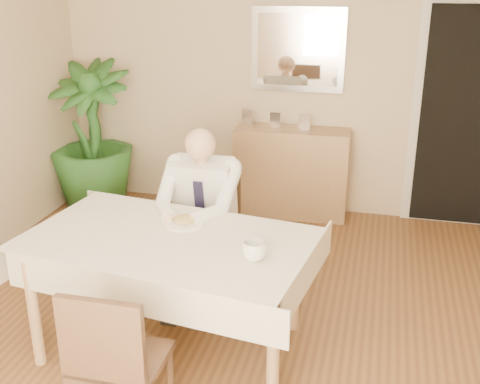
% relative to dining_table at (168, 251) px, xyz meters
% --- Properties ---
extents(room, '(5.00, 5.02, 2.60)m').
position_rel_dining_table_xyz_m(room, '(0.36, -0.00, 0.63)').
color(room, brown).
rests_on(room, ground).
extents(doorway, '(0.96, 0.07, 2.10)m').
position_rel_dining_table_xyz_m(doorway, '(1.91, 2.46, 0.33)').
color(doorway, beige).
rests_on(doorway, ground).
extents(mirror, '(0.86, 0.04, 0.76)m').
position_rel_dining_table_xyz_m(mirror, '(0.38, 2.47, 0.88)').
color(mirror, silver).
rests_on(mirror, room).
extents(dining_table, '(1.86, 1.26, 0.75)m').
position_rel_dining_table_xyz_m(dining_table, '(0.00, 0.00, 0.00)').
color(dining_table, '#A88053').
rests_on(dining_table, ground).
extents(chair_far, '(0.42, 0.42, 0.87)m').
position_rel_dining_table_xyz_m(chair_far, '(0.00, 0.88, -0.18)').
color(chair_far, '#432D1C').
rests_on(chair_far, ground).
extents(chair_near, '(0.42, 0.42, 0.89)m').
position_rel_dining_table_xyz_m(chair_near, '(0.03, -0.85, -0.17)').
color(chair_near, '#432D1C').
rests_on(chair_near, ground).
extents(seated_man, '(0.48, 0.72, 1.24)m').
position_rel_dining_table_xyz_m(seated_man, '(0.00, 0.59, 0.02)').
color(seated_man, white).
rests_on(seated_man, ground).
extents(plate, '(0.26, 0.26, 0.02)m').
position_rel_dining_table_xyz_m(plate, '(0.03, 0.22, 0.09)').
color(plate, white).
rests_on(plate, dining_table).
extents(food, '(0.14, 0.14, 0.06)m').
position_rel_dining_table_xyz_m(food, '(0.03, 0.22, 0.11)').
color(food, olive).
rests_on(food, dining_table).
extents(knife, '(0.01, 0.13, 0.01)m').
position_rel_dining_table_xyz_m(knife, '(0.07, 0.16, 0.11)').
color(knife, silver).
rests_on(knife, dining_table).
extents(fork, '(0.01, 0.13, 0.01)m').
position_rel_dining_table_xyz_m(fork, '(-0.01, 0.16, 0.11)').
color(fork, silver).
rests_on(fork, dining_table).
extents(coffee_mug, '(0.14, 0.14, 0.11)m').
position_rel_dining_table_xyz_m(coffee_mug, '(0.56, -0.15, 0.14)').
color(coffee_mug, white).
rests_on(coffee_mug, dining_table).
extents(sideboard, '(1.07, 0.39, 0.85)m').
position_rel_dining_table_xyz_m(sideboard, '(0.38, 2.32, -0.24)').
color(sideboard, '#A88053').
rests_on(sideboard, ground).
extents(photo_frame_left, '(0.10, 0.02, 0.14)m').
position_rel_dining_table_xyz_m(photo_frame_left, '(-0.07, 2.40, 0.25)').
color(photo_frame_left, silver).
rests_on(photo_frame_left, sideboard).
extents(photo_frame_center, '(0.10, 0.02, 0.14)m').
position_rel_dining_table_xyz_m(photo_frame_center, '(0.21, 2.34, 0.25)').
color(photo_frame_center, silver).
rests_on(photo_frame_center, sideboard).
extents(photo_frame_right, '(0.10, 0.02, 0.14)m').
position_rel_dining_table_xyz_m(photo_frame_right, '(0.49, 2.33, 0.25)').
color(photo_frame_right, silver).
rests_on(photo_frame_right, sideboard).
extents(potted_palm, '(0.82, 0.82, 1.44)m').
position_rel_dining_table_xyz_m(potted_palm, '(-1.55, 2.09, 0.05)').
color(potted_palm, '#21531D').
rests_on(potted_palm, ground).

